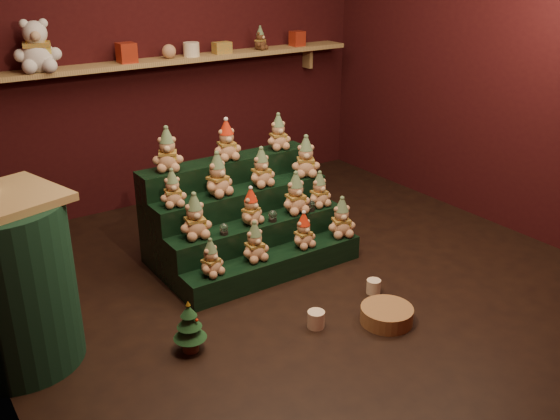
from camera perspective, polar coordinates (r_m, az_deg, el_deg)
ground at (r=4.49m, az=1.64°, el=-6.38°), size 4.00×4.00×0.00m
back_wall at (r=5.76m, az=-10.58°, el=14.54°), size 4.00×0.10×2.80m
right_wall at (r=5.45m, az=20.10°, el=13.13°), size 0.10×4.00×2.80m
back_shelf at (r=5.62m, az=-9.74°, el=13.30°), size 3.60×0.26×0.24m
riser_tier_front at (r=4.48m, az=-0.49°, el=-5.14°), size 1.40×0.22×0.18m
riser_tier_midfront at (r=4.60m, az=-2.02°, el=-3.09°), size 1.40×0.22×0.36m
riser_tier_midback at (r=4.73m, az=-3.46°, el=-1.15°), size 1.40×0.22×0.54m
riser_tier_back at (r=4.87m, az=-4.81°, el=0.69°), size 1.40×0.22×0.72m
teddy_0 at (r=4.14m, az=-6.35°, el=-4.34°), size 0.22×0.21×0.25m
teddy_1 at (r=4.31m, az=-2.33°, el=-2.90°), size 0.20×0.18×0.28m
teddy_2 at (r=4.50m, az=2.17°, el=-1.86°), size 0.19×0.18×0.26m
teddy_3 at (r=4.69m, az=5.64°, el=-0.65°), size 0.26×0.25×0.30m
teddy_4 at (r=4.26m, az=-7.79°, el=-0.54°), size 0.25×0.23×0.31m
teddy_5 at (r=4.44m, az=-2.67°, el=0.31°), size 0.24×0.23×0.26m
teddy_6 at (r=4.62m, az=1.44°, el=1.57°), size 0.24×0.22×0.31m
teddy_7 at (r=4.76m, az=3.62°, el=1.90°), size 0.19×0.17×0.27m
teddy_8 at (r=4.34m, az=-9.81°, el=1.98°), size 0.21×0.20×0.26m
teddy_9 at (r=4.48m, az=-5.73°, el=3.26°), size 0.26×0.25×0.31m
teddy_10 at (r=4.65m, az=-1.72°, el=3.93°), size 0.21×0.19×0.29m
teddy_11 at (r=4.86m, az=2.37°, el=4.92°), size 0.29×0.28×0.31m
teddy_12 at (r=4.50m, az=-10.26°, el=5.48°), size 0.28×0.27×0.31m
teddy_13 at (r=4.69m, az=-4.91°, el=6.37°), size 0.24×0.22×0.29m
teddy_14 at (r=4.94m, az=-0.16°, el=7.16°), size 0.22×0.20×0.28m
snow_globe_a at (r=4.32m, az=-5.15°, el=-1.74°), size 0.06×0.06×0.08m
snow_globe_b at (r=4.51m, az=-0.68°, el=-0.53°), size 0.06×0.06×0.09m
snow_globe_c at (r=4.69m, az=2.85°, el=0.41°), size 0.06×0.06×0.09m
side_table at (r=3.73m, az=-23.48°, el=-6.19°), size 0.78×0.70×1.00m
mini_christmas_tree at (r=3.71m, az=-8.28°, el=-10.50°), size 0.20×0.20×0.33m
mug_left at (r=3.94m, az=3.31°, el=-9.95°), size 0.11×0.11×0.11m
mug_right at (r=4.35m, az=8.55°, el=-6.93°), size 0.10×0.10×0.10m
wicker_basket at (r=4.04m, az=9.73°, el=-9.43°), size 0.42×0.42×0.10m
white_bear at (r=5.19m, az=-21.45°, el=14.37°), size 0.41×0.38×0.49m
brown_bear at (r=5.98m, az=-1.82°, el=15.41°), size 0.19×0.19×0.21m
gift_tin_red_a at (r=5.42m, az=-13.85°, el=13.78°), size 0.14×0.14×0.16m
gift_tin_cream at (r=5.66m, az=-8.11°, el=14.34°), size 0.14×0.14×0.12m
gift_tin_red_b at (r=6.24m, az=1.58°, el=15.40°), size 0.12×0.12×0.14m
shelf_plush_ball at (r=5.57m, az=-10.12°, el=14.09°), size 0.12×0.12×0.12m
scarf_gift_box at (r=5.80m, az=-5.33°, el=14.56°), size 0.16×0.10×0.10m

